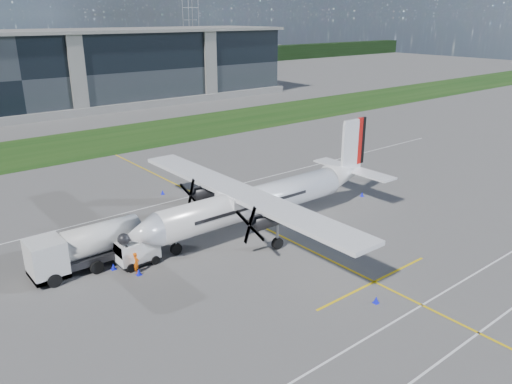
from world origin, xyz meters
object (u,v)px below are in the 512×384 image
(fuel_tanker_truck, at_px, (78,250))
(baggage_tug, at_px, (137,252))
(safety_cone_stbdwing, at_px, (163,192))
(ground_crew_person, at_px, (136,261))
(safety_cone_tail, at_px, (362,194))
(turboprop_aircraft, at_px, (263,182))
(safety_cone_portwing, at_px, (376,300))
(pylon_east, at_px, (191,24))
(safety_cone_fwd, at_px, (113,267))
(safety_cone_nose_port, at_px, (139,272))

(fuel_tanker_truck, bearing_deg, baggage_tug, -24.63)
(safety_cone_stbdwing, bearing_deg, ground_crew_person, -125.10)
(fuel_tanker_truck, relative_size, safety_cone_tail, 17.99)
(turboprop_aircraft, height_order, safety_cone_portwing, turboprop_aircraft)
(pylon_east, height_order, fuel_tanker_truck, pylon_east)
(safety_cone_fwd, relative_size, safety_cone_tail, 1.00)
(baggage_tug, bearing_deg, safety_cone_stbdwing, 54.35)
(safety_cone_tail, bearing_deg, turboprop_aircraft, 177.81)
(baggage_tug, height_order, safety_cone_fwd, baggage_tug)
(pylon_east, bearing_deg, fuel_tanker_truck, -124.87)
(turboprop_aircraft, height_order, baggage_tug, turboprop_aircraft)
(safety_cone_portwing, bearing_deg, ground_crew_person, 127.43)
(safety_cone_nose_port, height_order, safety_cone_portwing, same)
(safety_cone_stbdwing, height_order, safety_cone_fwd, same)
(pylon_east, distance_m, safety_cone_nose_port, 173.31)
(baggage_tug, xyz_separation_m, safety_cone_fwd, (-1.91, 0.30, -0.78))
(pylon_east, bearing_deg, baggage_tug, -123.45)
(pylon_east, xyz_separation_m, safety_cone_portwing, (-84.19, -157.86, -14.75))
(pylon_east, distance_m, fuel_tanker_truck, 172.05)
(pylon_east, height_order, safety_cone_nose_port, pylon_east)
(ground_crew_person, bearing_deg, safety_cone_tail, -55.78)
(safety_cone_stbdwing, xyz_separation_m, safety_cone_tail, (16.38, -14.04, 0.00))
(turboprop_aircraft, distance_m, fuel_tanker_truck, 16.54)
(safety_cone_stbdwing, distance_m, safety_cone_tail, 21.58)
(fuel_tanker_truck, bearing_deg, pylon_east, 55.13)
(ground_crew_person, height_order, safety_cone_nose_port, ground_crew_person)
(pylon_east, relative_size, safety_cone_portwing, 60.00)
(pylon_east, distance_m, turboprop_aircraft, 165.15)
(fuel_tanker_truck, xyz_separation_m, baggage_tug, (3.89, -1.78, -0.66))
(turboprop_aircraft, height_order, ground_crew_person, turboprop_aircraft)
(fuel_tanker_truck, xyz_separation_m, safety_cone_fwd, (1.98, -1.48, -1.44))
(safety_cone_fwd, bearing_deg, baggage_tug, -8.99)
(fuel_tanker_truck, height_order, baggage_tug, fuel_tanker_truck)
(safety_cone_stbdwing, height_order, safety_cone_portwing, same)
(fuel_tanker_truck, relative_size, ground_crew_person, 4.64)
(fuel_tanker_truck, distance_m, safety_cone_portwing, 22.08)
(safety_cone_stbdwing, relative_size, safety_cone_fwd, 1.00)
(fuel_tanker_truck, bearing_deg, ground_crew_person, -44.66)
(ground_crew_person, relative_size, safety_cone_fwd, 3.87)
(turboprop_aircraft, distance_m, ground_crew_person, 13.47)
(safety_cone_fwd, bearing_deg, turboprop_aircraft, -3.21)
(fuel_tanker_truck, bearing_deg, safety_cone_portwing, -50.98)
(baggage_tug, bearing_deg, ground_crew_person, -119.26)
(baggage_tug, bearing_deg, safety_cone_nose_port, -114.47)
(turboprop_aircraft, distance_m, safety_cone_stbdwing, 14.42)
(turboprop_aircraft, relative_size, safety_cone_stbdwing, 56.87)
(safety_cone_fwd, bearing_deg, safety_cone_portwing, -52.75)
(fuel_tanker_truck, bearing_deg, turboprop_aircraft, -8.02)
(fuel_tanker_truck, distance_m, ground_crew_person, 4.48)
(pylon_east, xyz_separation_m, safety_cone_fwd, (-96.08, -142.23, -14.75))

